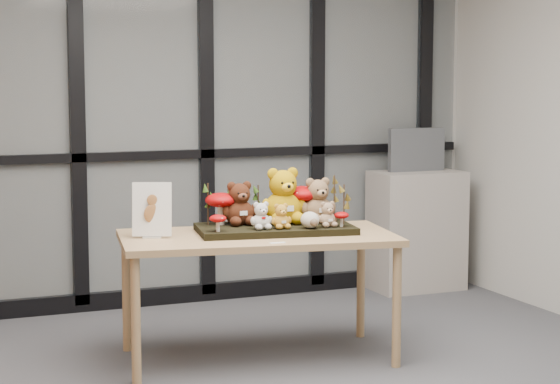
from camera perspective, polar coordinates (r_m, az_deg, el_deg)
name	(u,v)px	position (r m, az deg, el deg)	size (l,w,h in m)	color
room_shell	(281,59)	(4.63, 0.07, 7.50)	(5.00, 5.00, 5.00)	#B9B6AE
glass_partition	(143,102)	(6.98, -7.71, 5.05)	(4.90, 0.06, 2.78)	#2D383F
display_table	(258,246)	(5.69, -1.27, -3.07)	(1.63, 1.00, 0.71)	#A6815A
diorama_tray	(275,229)	(5.76, -0.27, -2.09)	(0.88, 0.44, 0.04)	black
bear_pooh_yellow	(283,193)	(5.81, 0.15, -0.05)	(0.27, 0.24, 0.35)	#BB8C06
bear_brown_medium	(239,201)	(5.77, -2.31, -0.50)	(0.21, 0.19, 0.27)	#3E1B0D
bear_tan_back	(318,198)	(5.88, 2.13, -0.32)	(0.22, 0.20, 0.28)	brown
bear_small_yellow	(281,215)	(5.63, 0.06, -1.29)	(0.12, 0.11, 0.16)	#C28728
bear_white_bow	(261,214)	(5.61, -1.08, -1.25)	(0.13, 0.12, 0.17)	silver
bear_beige_small	(328,213)	(5.70, 2.69, -1.18)	(0.12, 0.11, 0.16)	#9B7A5B
plush_cream_hedgehog	(310,219)	(5.65, 1.69, -1.54)	(0.08, 0.07, 0.10)	beige
mushroom_back_left	(221,207)	(5.78, -3.34, -0.85)	(0.18, 0.18, 0.20)	#970406
mushroom_back_right	(302,202)	(5.91, 1.24, -0.55)	(0.21, 0.21, 0.23)	#970406
mushroom_front_left	(218,222)	(5.54, -3.51, -1.71)	(0.09, 0.09, 0.10)	#970406
mushroom_front_right	(341,219)	(5.72, 3.48, -1.50)	(0.08, 0.08, 0.09)	#970406
sprig_green_far_left	(208,204)	(5.78, -4.08, -0.68)	(0.05, 0.05, 0.24)	#18340C
sprig_green_mid_left	(228,205)	(5.85, -2.93, -0.73)	(0.05, 0.05, 0.21)	#18340C
sprig_dry_far_right	(334,198)	(5.92, 3.07, -0.35)	(0.05, 0.05, 0.27)	brown
sprig_dry_mid_right	(344,204)	(5.82, 3.62, -0.68)	(0.05, 0.05, 0.23)	brown
sprig_green_centre	(258,203)	(5.89, -1.23, -0.64)	(0.05, 0.05, 0.21)	#18340C
sign_holder	(152,212)	(5.59, -7.21, -1.12)	(0.22, 0.12, 0.31)	silver
label_card	(278,243)	(5.39, -0.13, -2.88)	(0.09, 0.03, 0.00)	white
cabinet	(417,230)	(7.62, 7.69, -2.16)	(0.66, 0.39, 0.89)	#A29991
monitor	(417,150)	(7.57, 7.69, 2.38)	(0.45, 0.05, 0.32)	#4F5257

